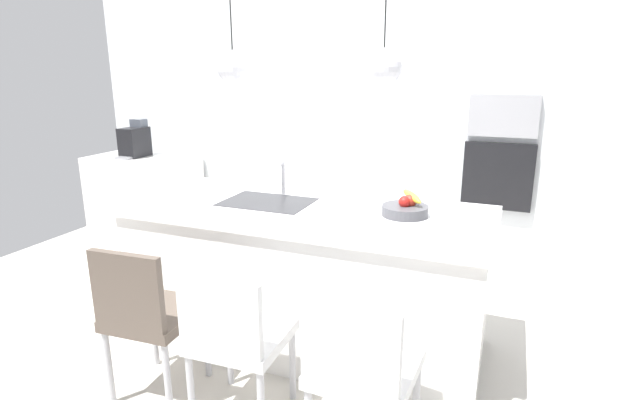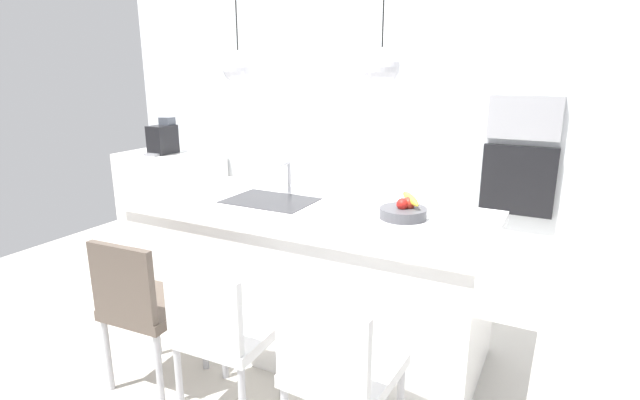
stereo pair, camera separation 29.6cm
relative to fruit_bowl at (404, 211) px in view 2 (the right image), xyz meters
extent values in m
plane|color=#BCB7AD|center=(-0.62, -0.03, -0.97)|extent=(6.60, 6.60, 0.00)
cube|color=white|center=(-0.62, 1.62, 0.33)|extent=(6.00, 0.10, 2.60)
cube|color=white|center=(-0.62, -0.03, -0.54)|extent=(2.22, 0.86, 0.87)
cube|color=white|center=(-0.62, -0.03, -0.07)|extent=(2.28, 0.92, 0.06)
cube|color=#2D2D30|center=(-0.88, -0.03, -0.05)|extent=(0.56, 0.40, 0.02)
cylinder|color=silver|center=(-0.88, 0.21, 0.07)|extent=(0.02, 0.02, 0.22)
cylinder|color=silver|center=(-0.88, 0.13, 0.17)|extent=(0.02, 0.16, 0.02)
cylinder|color=#4C4C51|center=(0.00, 0.00, -0.01)|extent=(0.27, 0.27, 0.06)
sphere|color=red|center=(-0.01, -0.01, 0.04)|extent=(0.07, 0.07, 0.07)
sphere|color=#B22D1E|center=(0.02, 0.02, 0.04)|extent=(0.07, 0.07, 0.07)
ellipsoid|color=yellow|center=(0.03, 0.03, 0.07)|extent=(0.16, 0.16, 0.08)
cube|color=white|center=(-3.02, 1.25, -0.54)|extent=(1.10, 0.60, 0.87)
cube|color=black|center=(-3.09, 1.25, 0.05)|extent=(0.20, 0.28, 0.30)
cube|color=gray|center=(-3.09, 1.08, -0.09)|extent=(0.16, 0.08, 0.02)
cube|color=#4C515B|center=(-3.09, 1.33, 0.24)|extent=(0.14, 0.11, 0.08)
cube|color=#9E9EA3|center=(0.45, 1.55, 0.41)|extent=(0.54, 0.08, 0.34)
cube|color=black|center=(0.45, 1.55, -0.09)|extent=(0.56, 0.08, 0.56)
cube|color=brown|center=(-1.17, -0.81, -0.51)|extent=(0.45, 0.47, 0.06)
cube|color=brown|center=(-1.16, -1.01, -0.28)|extent=(0.41, 0.06, 0.40)
cylinder|color=#B2B2B7|center=(-1.00, -0.60, -0.75)|extent=(0.04, 0.04, 0.43)
cylinder|color=#B2B2B7|center=(-1.36, -0.63, -0.75)|extent=(0.04, 0.04, 0.43)
cylinder|color=#B2B2B7|center=(-0.98, -0.99, -0.75)|extent=(0.04, 0.04, 0.43)
cylinder|color=#B2B2B7|center=(-1.34, -1.01, -0.75)|extent=(0.04, 0.04, 0.43)
cube|color=silver|center=(-0.64, -0.81, -0.52)|extent=(0.46, 0.45, 0.06)
cube|color=silver|center=(-0.63, -1.00, -0.31)|extent=(0.42, 0.06, 0.37)
cylinder|color=#B2B2B7|center=(-0.45, -0.61, -0.76)|extent=(0.04, 0.04, 0.42)
cylinder|color=#B2B2B7|center=(-0.84, -0.62, -0.76)|extent=(0.04, 0.04, 0.42)
cylinder|color=#B2B2B7|center=(-0.82, -1.00, -0.76)|extent=(0.04, 0.04, 0.42)
cube|color=silver|center=(0.01, -0.81, -0.54)|extent=(0.47, 0.49, 0.06)
cube|color=silver|center=(0.00, -1.02, -0.32)|extent=(0.43, 0.06, 0.38)
cylinder|color=#B2B2B7|center=(-0.17, -0.59, -0.77)|extent=(0.04, 0.04, 0.40)
sphere|color=silver|center=(-1.09, -0.03, 0.79)|extent=(0.20, 0.20, 0.20)
sphere|color=silver|center=(-0.15, -0.03, 0.79)|extent=(0.20, 0.20, 0.20)
camera|label=1|loc=(0.53, -2.69, 0.78)|focal=27.28mm
camera|label=2|loc=(0.80, -2.57, 0.78)|focal=27.28mm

